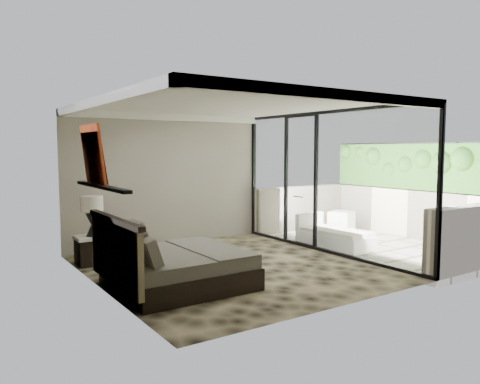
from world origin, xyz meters
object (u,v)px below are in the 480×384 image
table_lamp (92,210)px  bed (172,266)px  ottoman (341,222)px  lounger (333,236)px  nightstand (90,251)px

table_lamp → bed: bearing=-73.9°
ottoman → lounger: bearing=-141.6°
nightstand → lounger: lounger is taller
bed → lounger: bed is taller
bed → nightstand: 2.16m
nightstand → table_lamp: bearing=-46.3°
nightstand → table_lamp: size_ratio=0.68×
ottoman → nightstand: bearing=178.4°
bed → table_lamp: bearing=106.1°
bed → table_lamp: table_lamp is taller
bed → nightstand: (-0.62, 2.07, -0.07)m
nightstand → ottoman: ottoman is taller
bed → ottoman: bed is taller
bed → ottoman: 5.81m
bed → ottoman: bearing=19.1°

